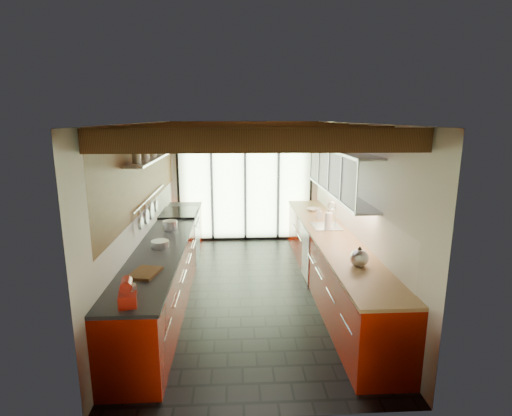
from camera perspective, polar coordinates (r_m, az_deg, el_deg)
name	(u,v)px	position (r m, az deg, el deg)	size (l,w,h in m)	color
ground	(250,290)	(6.46, -0.83, -11.68)	(5.50, 5.50, 0.00)	black
room_shell	(250,188)	(5.97, -0.88, 2.91)	(5.50, 5.50, 5.50)	silver
ceiling_beams	(249,132)	(6.26, -1.04, 10.82)	(3.14, 5.06, 4.90)	#593316
glass_door	(245,166)	(8.63, -1.57, 6.04)	(2.95, 0.10, 2.90)	#C6EAAD
left_counter	(168,265)	(6.37, -12.49, -7.89)	(0.68, 5.00, 0.92)	#911102
range_stove	(180,237)	(7.73, -10.78, -4.03)	(0.66, 0.90, 0.97)	silver
right_counter	(331,261)	(6.46, 10.62, -7.51)	(0.68, 5.00, 0.92)	#911102
sink_assembly	(327,224)	(6.68, 10.12, -2.30)	(0.45, 0.52, 0.43)	silver
upper_cabinets_right	(340,171)	(6.45, 11.87, 5.15)	(0.34, 3.00, 3.00)	silver
left_wall_fixtures	(152,172)	(6.20, -14.66, 4.99)	(0.28, 2.60, 0.96)	silver
stand_mixer	(128,293)	(4.13, -17.83, -11.51)	(0.22, 0.32, 0.27)	#B01A0E
pot_large	(170,225)	(6.55, -12.16, -2.41)	(0.23, 0.23, 0.14)	silver
pot_small	(160,244)	(5.71, -13.54, -5.03)	(0.25, 0.25, 0.10)	silver
cutting_board	(145,273)	(4.81, -15.59, -8.93)	(0.28, 0.40, 0.03)	brown
kettle	(359,257)	(5.02, 14.55, -6.76)	(0.30, 0.31, 0.26)	silver
paper_towel	(328,221)	(6.51, 10.29, -1.83)	(0.15, 0.15, 0.32)	white
soap_bottle	(319,213)	(7.18, 9.03, -0.71)	(0.09, 0.09, 0.20)	silver
bowl	(313,210)	(7.75, 8.13, -0.23)	(0.23, 0.23, 0.06)	silver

